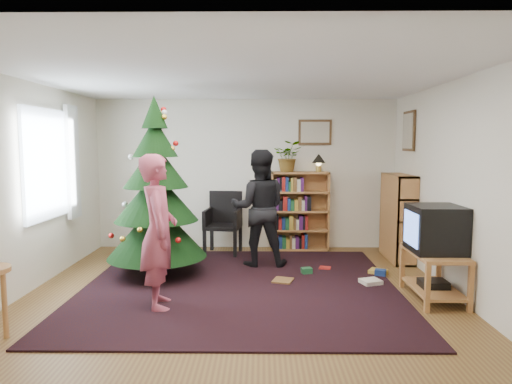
{
  "coord_description": "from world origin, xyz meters",
  "views": [
    {
      "loc": [
        0.26,
        -5.16,
        1.75
      ],
      "look_at": [
        0.19,
        1.06,
        1.1
      ],
      "focal_mm": 32.0,
      "sensor_mm": 36.0,
      "label": 1
    }
  ],
  "objects_px": {
    "tv_stand": "(434,271)",
    "armchair": "(223,220)",
    "christmas_tree": "(156,202)",
    "picture_back": "(315,132)",
    "picture_right": "(409,131)",
    "potted_plant": "(288,156)",
    "table_lamp": "(319,160)",
    "crt_tv": "(435,229)",
    "bookshelf_right": "(398,216)",
    "bookshelf_back": "(300,210)",
    "person_standing": "(158,232)",
    "person_by_chair": "(259,208)"
  },
  "relations": [
    {
      "from": "tv_stand",
      "to": "armchair",
      "type": "relative_size",
      "value": 0.92
    },
    {
      "from": "christmas_tree",
      "to": "tv_stand",
      "type": "height_order",
      "value": "christmas_tree"
    },
    {
      "from": "picture_back",
      "to": "picture_right",
      "type": "height_order",
      "value": "picture_right"
    },
    {
      "from": "potted_plant",
      "to": "table_lamp",
      "type": "xyz_separation_m",
      "value": [
        0.5,
        -0.0,
        -0.05
      ]
    },
    {
      "from": "christmas_tree",
      "to": "crt_tv",
      "type": "relative_size",
      "value": 3.99
    },
    {
      "from": "bookshelf_right",
      "to": "christmas_tree",
      "type": "bearing_deg",
      "value": 104.75
    },
    {
      "from": "table_lamp",
      "to": "bookshelf_back",
      "type": "bearing_deg",
      "value": 180.0
    },
    {
      "from": "bookshelf_back",
      "to": "bookshelf_right",
      "type": "distance_m",
      "value": 1.57
    },
    {
      "from": "armchair",
      "to": "person_standing",
      "type": "xyz_separation_m",
      "value": [
        -0.48,
        -2.51,
        0.29
      ]
    },
    {
      "from": "christmas_tree",
      "to": "picture_back",
      "type": "bearing_deg",
      "value": 36.28
    },
    {
      "from": "picture_back",
      "to": "christmas_tree",
      "type": "height_order",
      "value": "christmas_tree"
    },
    {
      "from": "tv_stand",
      "to": "person_by_chair",
      "type": "relative_size",
      "value": 0.54
    },
    {
      "from": "christmas_tree",
      "to": "person_by_chair",
      "type": "xyz_separation_m",
      "value": [
        1.36,
        0.52,
        -0.15
      ]
    },
    {
      "from": "bookshelf_back",
      "to": "armchair",
      "type": "relative_size",
      "value": 1.31
    },
    {
      "from": "picture_back",
      "to": "table_lamp",
      "type": "relative_size",
      "value": 1.85
    },
    {
      "from": "bookshelf_back",
      "to": "person_standing",
      "type": "height_order",
      "value": "person_standing"
    },
    {
      "from": "potted_plant",
      "to": "armchair",
      "type": "bearing_deg",
      "value": -167.5
    },
    {
      "from": "potted_plant",
      "to": "christmas_tree",
      "type": "bearing_deg",
      "value": -139.97
    },
    {
      "from": "picture_right",
      "to": "crt_tv",
      "type": "bearing_deg",
      "value": -97.95
    },
    {
      "from": "tv_stand",
      "to": "picture_back",
      "type": "bearing_deg",
      "value": 112.59
    },
    {
      "from": "bookshelf_back",
      "to": "crt_tv",
      "type": "distance_m",
      "value": 2.77
    },
    {
      "from": "picture_back",
      "to": "person_by_chair",
      "type": "bearing_deg",
      "value": -128.56
    },
    {
      "from": "potted_plant",
      "to": "table_lamp",
      "type": "distance_m",
      "value": 0.5
    },
    {
      "from": "crt_tv",
      "to": "armchair",
      "type": "relative_size",
      "value": 0.6
    },
    {
      "from": "tv_stand",
      "to": "armchair",
      "type": "bearing_deg",
      "value": 139.44
    },
    {
      "from": "person_by_chair",
      "to": "bookshelf_back",
      "type": "bearing_deg",
      "value": -124.13
    },
    {
      "from": "picture_right",
      "to": "picture_back",
      "type": "bearing_deg",
      "value": 151.31
    },
    {
      "from": "crt_tv",
      "to": "armchair",
      "type": "bearing_deg",
      "value": 139.41
    },
    {
      "from": "person_standing",
      "to": "crt_tv",
      "type": "bearing_deg",
      "value": -97.14
    },
    {
      "from": "christmas_tree",
      "to": "table_lamp",
      "type": "bearing_deg",
      "value": 33.42
    },
    {
      "from": "bookshelf_right",
      "to": "crt_tv",
      "type": "distance_m",
      "value": 1.82
    },
    {
      "from": "table_lamp",
      "to": "armchair",
      "type": "bearing_deg",
      "value": -171.44
    },
    {
      "from": "bookshelf_right",
      "to": "potted_plant",
      "type": "xyz_separation_m",
      "value": [
        -1.64,
        0.62,
        0.89
      ]
    },
    {
      "from": "crt_tv",
      "to": "person_standing",
      "type": "xyz_separation_m",
      "value": [
        -3.05,
        -0.31,
        0.02
      ]
    },
    {
      "from": "picture_right",
      "to": "table_lamp",
      "type": "distance_m",
      "value": 1.47
    },
    {
      "from": "tv_stand",
      "to": "bookshelf_back",
      "type": "bearing_deg",
      "value": 118.42
    },
    {
      "from": "bookshelf_back",
      "to": "tv_stand",
      "type": "bearing_deg",
      "value": -61.58
    },
    {
      "from": "person_by_chair",
      "to": "table_lamp",
      "type": "bearing_deg",
      "value": -134.34
    },
    {
      "from": "armchair",
      "to": "picture_right",
      "type": "bearing_deg",
      "value": 0.11
    },
    {
      "from": "picture_back",
      "to": "potted_plant",
      "type": "distance_m",
      "value": 0.61
    },
    {
      "from": "picture_back",
      "to": "crt_tv",
      "type": "relative_size",
      "value": 0.92
    },
    {
      "from": "picture_right",
      "to": "armchair",
      "type": "bearing_deg",
      "value": 172.82
    },
    {
      "from": "bookshelf_right",
      "to": "person_standing",
      "type": "xyz_separation_m",
      "value": [
        -3.17,
        -2.12,
        0.16
      ]
    },
    {
      "from": "picture_back",
      "to": "person_standing",
      "type": "height_order",
      "value": "picture_back"
    },
    {
      "from": "christmas_tree",
      "to": "armchair",
      "type": "distance_m",
      "value": 1.59
    },
    {
      "from": "crt_tv",
      "to": "bookshelf_right",
      "type": "bearing_deg",
      "value": 86.12
    },
    {
      "from": "picture_back",
      "to": "potted_plant",
      "type": "xyz_separation_m",
      "value": [
        -0.45,
        -0.14,
        -0.4
      ]
    },
    {
      "from": "bookshelf_right",
      "to": "potted_plant",
      "type": "relative_size",
      "value": 2.56
    },
    {
      "from": "bookshelf_right",
      "to": "picture_right",
      "type": "bearing_deg",
      "value": -75.63
    },
    {
      "from": "picture_back",
      "to": "person_standing",
      "type": "relative_size",
      "value": 0.33
    }
  ]
}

